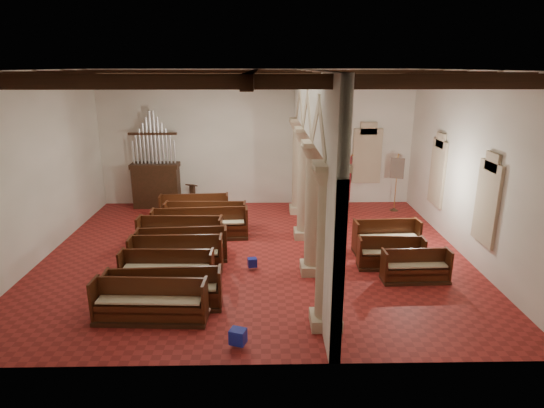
{
  "coord_description": "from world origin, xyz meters",
  "views": [
    {
      "loc": [
        0.3,
        -14.28,
        6.12
      ],
      "look_at": [
        0.58,
        0.5,
        1.61
      ],
      "focal_mm": 30.0,
      "sensor_mm": 36.0,
      "label": 1
    }
  ],
  "objects": [
    {
      "name": "ceiling_beams",
      "position": [
        0.0,
        0.0,
        5.82
      ],
      "size": [
        13.8,
        11.8,
        0.3
      ],
      "primitive_type": null,
      "color": "#381D12",
      "rests_on": "wall_back"
    },
    {
      "name": "dossal_curtain",
      "position": [
        3.5,
        5.92,
        1.17
      ],
      "size": [
        1.8,
        0.07,
        2.17
      ],
      "color": "maroon",
      "rests_on": "floor"
    },
    {
      "name": "nave_pew_4",
      "position": [
        -2.36,
        -0.49,
        0.36
      ],
      "size": [
        2.95,
        0.92,
        1.09
      ],
      "rotation": [
        0.0,
        0.0,
        0.07
      ],
      "color": "#381D12",
      "rests_on": "floor"
    },
    {
      "name": "aisle_pew_1",
      "position": [
        4.28,
        -1.21,
        0.34
      ],
      "size": [
        2.07,
        0.76,
        1.01
      ],
      "rotation": [
        0.0,
        0.0,
        -0.04
      ],
      "color": "#381D12",
      "rests_on": "floor"
    },
    {
      "name": "hymnal_box_b",
      "position": [
        -1.14,
        -3.44,
        0.28
      ],
      "size": [
        0.45,
        0.42,
        0.37
      ],
      "primitive_type": "cube",
      "rotation": [
        0.0,
        0.0,
        -0.42
      ],
      "color": "#161D9A",
      "rests_on": "floor"
    },
    {
      "name": "pipe_organ",
      "position": [
        -4.5,
        5.5,
        1.37
      ],
      "size": [
        2.1,
        0.85,
        4.4
      ],
      "color": "#381D12",
      "rests_on": "floor"
    },
    {
      "name": "arcade",
      "position": [
        1.8,
        0.0,
        3.56
      ],
      "size": [
        0.9,
        11.9,
        6.0
      ],
      "color": "tan",
      "rests_on": "floor"
    },
    {
      "name": "nave_pew_0",
      "position": [
        -2.53,
        -4.19,
        0.36
      ],
      "size": [
        2.85,
        0.87,
        1.1
      ],
      "rotation": [
        0.0,
        0.0,
        -0.05
      ],
      "color": "#381D12",
      "rests_on": "floor"
    },
    {
      "name": "ceiling",
      "position": [
        0.0,
        0.0,
        6.0
      ],
      "size": [
        14.0,
        14.0,
        0.0
      ],
      "primitive_type": "plane",
      "rotation": [
        3.14,
        0.0,
        0.0
      ],
      "color": "#331E11",
      "rests_on": "wall_back"
    },
    {
      "name": "tube_heater_a",
      "position": [
        -1.59,
        -3.8,
        0.16
      ],
      "size": [
        1.02,
        0.45,
        0.1
      ],
      "primitive_type": "cylinder",
      "rotation": [
        0.0,
        1.57,
        -0.34
      ],
      "color": "white",
      "rests_on": "floor"
    },
    {
      "name": "window_right_a",
      "position": [
        6.98,
        -1.5,
        2.2
      ],
      "size": [
        0.03,
        1.0,
        2.2
      ],
      "primitive_type": "cube",
      "color": "#39805C",
      "rests_on": "wall_right"
    },
    {
      "name": "nave_pew_7",
      "position": [
        -1.96,
        2.42,
        0.36
      ],
      "size": [
        3.12,
        0.79,
        1.1
      ],
      "rotation": [
        0.0,
        0.0,
        -0.02
      ],
      "color": "#381D12",
      "rests_on": "floor"
    },
    {
      "name": "wall_back",
      "position": [
        0.0,
        6.0,
        3.0
      ],
      "size": [
        14.0,
        0.02,
        6.0
      ],
      "primitive_type": "cube",
      "color": "white",
      "rests_on": "floor"
    },
    {
      "name": "processional_banner",
      "position": [
        6.05,
        4.7,
        0.82
      ],
      "size": [
        0.54,
        0.69,
        2.54
      ],
      "rotation": [
        0.0,
        0.0,
        -0.4
      ],
      "color": "#381D12",
      "rests_on": "floor"
    },
    {
      "name": "aisle_pew_0",
      "position": [
        4.77,
        -2.14,
        0.33
      ],
      "size": [
        1.99,
        0.7,
        0.97
      ],
      "rotation": [
        0.0,
        0.0,
        0.03
      ],
      "color": "#381D12",
      "rests_on": "floor"
    },
    {
      "name": "wall_right",
      "position": [
        7.0,
        0.0,
        3.0
      ],
      "size": [
        0.02,
        12.0,
        6.0
      ],
      "primitive_type": "cube",
      "color": "white",
      "rests_on": "floor"
    },
    {
      "name": "wall_front",
      "position": [
        0.0,
        -6.0,
        3.0
      ],
      "size": [
        14.0,
        0.02,
        6.0
      ],
      "primitive_type": "cube",
      "color": "white",
      "rests_on": "floor"
    },
    {
      "name": "nave_pew_3",
      "position": [
        -2.42,
        -1.27,
        0.37
      ],
      "size": [
        2.85,
        0.8,
        1.11
      ],
      "rotation": [
        0.0,
        0.0,
        0.02
      ],
      "color": "#381D12",
      "rests_on": "floor"
    },
    {
      "name": "nave_pew_2",
      "position": [
        -2.52,
        -2.16,
        0.34
      ],
      "size": [
        2.71,
        0.74,
        1.02
      ],
      "rotation": [
        0.0,
        0.0,
        -0.02
      ],
      "color": "#381D12",
      "rests_on": "floor"
    },
    {
      "name": "window_right_b",
      "position": [
        6.98,
        2.5,
        2.2
      ],
      "size": [
        0.03,
        1.0,
        2.2
      ],
      "primitive_type": "cube",
      "color": "#39805C",
      "rests_on": "wall_right"
    },
    {
      "name": "tube_heater_b",
      "position": [
        -2.34,
        -3.46,
        0.16
      ],
      "size": [
        0.88,
        0.45,
        0.09
      ],
      "primitive_type": "cylinder",
      "rotation": [
        0.0,
        1.57,
        -0.41
      ],
      "color": "silver",
      "rests_on": "floor"
    },
    {
      "name": "hymnal_box_a",
      "position": [
        -0.3,
        -5.35,
        0.28
      ],
      "size": [
        0.43,
        0.39,
        0.35
      ],
      "primitive_type": "cube",
      "rotation": [
        0.0,
        0.0,
        -0.35
      ],
      "color": "navy",
      "rests_on": "floor"
    },
    {
      "name": "nave_pew_6",
      "position": [
        -2.04,
        1.48,
        0.37
      ],
      "size": [
        3.54,
        0.98,
        1.14
      ],
      "rotation": [
        0.0,
        0.0,
        0.06
      ],
      "color": "#381D12",
      "rests_on": "floor"
    },
    {
      "name": "aisle_pew_2",
      "position": [
        4.45,
        0.01,
        0.39
      ],
      "size": [
        2.25,
        0.9,
        1.15
      ],
      "rotation": [
        0.0,
        0.0,
        0.06
      ],
      "color": "#381D12",
      "rests_on": "floor"
    },
    {
      "name": "wall_left",
      "position": [
        -7.0,
        0.0,
        3.0
      ],
      "size": [
        0.02,
        12.0,
        6.0
      ],
      "primitive_type": "cube",
      "color": "white",
      "rests_on": "floor"
    },
    {
      "name": "nave_pew_8",
      "position": [
        -2.55,
        3.55,
        0.36
      ],
      "size": [
        2.82,
        0.91,
        1.08
      ],
      "rotation": [
        0.0,
        0.0,
        0.07
      ],
      "color": "#381D12",
      "rests_on": "floor"
    },
    {
      "name": "window_back",
      "position": [
        5.0,
        5.98,
        2.2
      ],
      "size": [
        1.0,
        0.03,
        2.2
      ],
      "primitive_type": "cube",
      "color": "#39805C",
      "rests_on": "wall_back"
    },
    {
      "name": "nave_pew_5",
      "position": [
        -2.6,
        0.51,
        0.38
      ],
      "size": [
        2.92,
        0.86,
        1.15
      ],
      "rotation": [
        0.0,
        0.0,
        -0.03
      ],
      "color": "#381D12",
      "rests_on": "floor"
    },
    {
      "name": "nave_pew_1",
      "position": [
        -2.31,
        -3.58,
        0.36
      ],
      "size": [
        3.02,
        0.87,
        1.08
      ],
      "rotation": [
        0.0,
        0.0,
        0.05
      ],
      "color": "#381D12",
      "rests_on": "floor"
    },
    {
      "name": "hymnal_box_c",
      "position": [
        -0.07,
        -1.25,
        0.24
      ],
      "size": [
        0.32,
        0.27,
        0.28
      ],
      "primitive_type": "cube",
      "rotation": [
        0.0,
        0.0,
        0.19
      ],
      "color": "#162F9C",
      "rests_on": "floor"
    },
    {
      "name": "floor",
      "position": [
        0.0,
        0.0,
        0.0
      ],
      "size": [
        14.0,
        14.0,
        0.0
      ],
      "primitive_type": "plane",
      "color": "maroon",
      "rests_on": "ground"
    },
    {
      "name": "lectern",
      "position": [
        -2.91,
        5.49,
        0.45
      ],
      "size": [
        0.52,
        0.55,
        1.09
      ],
      "rotation": [
        0.0,
        0.0,
        -0.29
      ],
      "color": "#381E11",
      "rests_on": "floor"
    }
  ]
}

